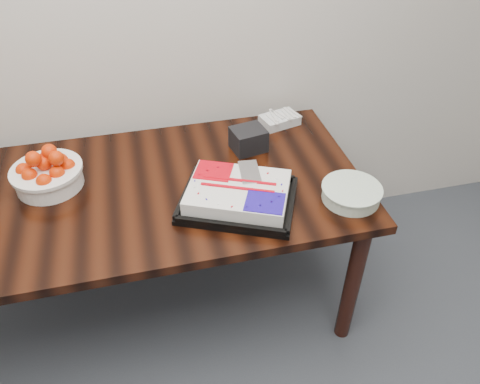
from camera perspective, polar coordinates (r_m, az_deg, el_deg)
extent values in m
cube|color=black|center=(1.95, -11.74, 0.01)|extent=(1.80, 0.90, 0.04)
cylinder|color=black|center=(2.12, 13.55, -10.77)|extent=(0.07, 0.07, 0.71)
cylinder|color=black|center=(2.60, 6.92, 1.32)|extent=(0.07, 0.07, 0.71)
cube|color=black|center=(1.82, -0.22, -1.14)|extent=(0.53, 0.49, 0.02)
cube|color=white|center=(1.79, -0.23, -0.11)|extent=(0.46, 0.41, 0.07)
cube|color=red|center=(1.81, -4.26, 1.68)|extent=(0.18, 0.17, 0.00)
cube|color=#1F0E9A|center=(1.74, 3.98, -0.19)|extent=(0.18, 0.17, 0.00)
cube|color=silver|center=(1.85, -0.06, 2.67)|extent=(0.09, 0.16, 0.00)
cylinder|color=white|center=(2.04, -22.31, 1.68)|extent=(0.26, 0.26, 0.08)
cylinder|color=white|center=(2.02, -22.56, 2.52)|extent=(0.28, 0.28, 0.01)
cylinder|color=white|center=(1.88, 13.39, -0.21)|extent=(0.23, 0.23, 0.05)
cylinder|color=white|center=(1.86, 13.52, 0.47)|extent=(0.24, 0.24, 0.01)
cube|color=silver|center=(2.31, 4.85, 8.75)|extent=(0.20, 0.16, 0.04)
cube|color=black|center=(2.10, 1.03, 6.43)|extent=(0.16, 0.15, 0.10)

